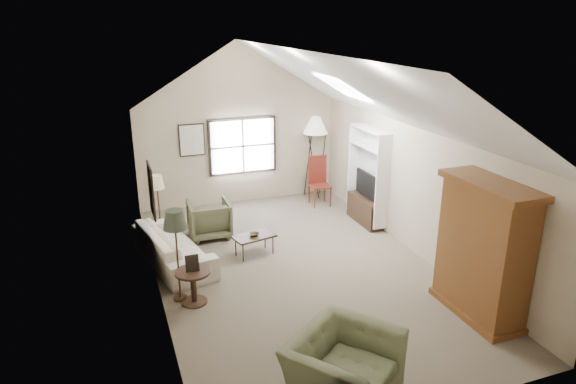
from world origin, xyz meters
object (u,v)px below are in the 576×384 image
object	(u,v)px
side_table	(194,287)
side_chair	(320,182)
armchair_near	(343,369)
coffee_table	(254,245)
armchair_far	(209,219)
armoire	(483,250)
sofa	(173,246)

from	to	relation	value
side_table	side_chair	size ratio (longest dim) A/B	0.48
armchair_near	coffee_table	distance (m)	4.27
armchair_far	armoire	bearing A→B (deg)	128.34
armchair_far	side_chair	distance (m)	3.16
armchair_near	side_chair	bearing A→B (deg)	32.36
armchair_near	side_chair	distance (m)	6.91
armoire	side_chair	xyz separation A→B (m)	(-0.37, 5.42, -0.49)
armchair_near	side_table	distance (m)	3.16
coffee_table	side_table	world-z (taller)	side_table
armchair_near	coffee_table	xyz separation A→B (m)	(0.13, 4.27, -0.22)
armchair_near	side_chair	size ratio (longest dim) A/B	1.06
sofa	armchair_far	distance (m)	1.36
armoire	sofa	size ratio (longest dim) A/B	0.94
armchair_far	coffee_table	world-z (taller)	armchair_far
armoire	coffee_table	xyz separation A→B (m)	(-2.73, 3.25, -0.89)
side_table	side_chair	bearing A→B (deg)	43.22
coffee_table	armchair_far	bearing A→B (deg)	118.08
armchair_far	sofa	bearing A→B (deg)	49.29
armoire	side_table	world-z (taller)	armoire
side_chair	side_table	bearing A→B (deg)	-133.21
armoire	armchair_far	distance (m)	5.63
coffee_table	armoire	bearing A→B (deg)	-49.97
armoire	side_table	bearing A→B (deg)	156.17
armoire	side_chair	size ratio (longest dim) A/B	1.79
armoire	armchair_near	bearing A→B (deg)	-160.32
armchair_far	side_chair	bearing A→B (deg)	-160.90
armchair_near	side_table	size ratio (longest dim) A/B	2.23
armchair_near	armchair_far	world-z (taller)	armchair_near
side_table	side_chair	world-z (taller)	side_chair
armchair_far	side_table	xyz separation A→B (m)	(-0.81, -2.61, -0.11)
sofa	armchair_near	bearing A→B (deg)	-174.13
armoire	coffee_table	bearing A→B (deg)	130.03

